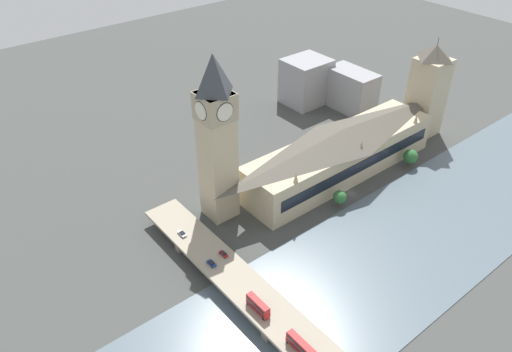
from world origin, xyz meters
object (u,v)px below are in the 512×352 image
(victoria_tower, at_px, (428,91))
(parliament_hall, at_px, (341,152))
(double_decker_bus_lead, at_px, (301,346))
(car_northbound_tail, at_px, (211,263))
(road_bridge, at_px, (279,321))
(clock_tower, at_px, (216,135))
(double_decker_bus_mid, at_px, (258,305))
(car_southbound_mid, at_px, (182,234))
(car_southbound_lead, at_px, (223,254))

(victoria_tower, bearing_deg, parliament_hall, 90.05)
(double_decker_bus_lead, distance_m, car_northbound_tail, 49.13)
(road_bridge, height_order, double_decker_bus_lead, double_decker_bus_lead)
(clock_tower, bearing_deg, victoria_tower, -95.03)
(parliament_hall, height_order, road_bridge, parliament_hall)
(double_decker_bus_mid, height_order, car_southbound_mid, double_decker_bus_mid)
(parliament_hall, relative_size, victoria_tower, 1.98)
(road_bridge, xyz_separation_m, double_decker_bus_mid, (7.02, 3.31, 3.78))
(parliament_hall, xyz_separation_m, road_bridge, (-53.06, 86.16, -7.32))
(parliament_hall, xyz_separation_m, victoria_tower, (0.06, -66.09, 12.87))
(clock_tower, bearing_deg, road_bridge, 161.30)
(victoria_tower, xyz_separation_m, car_northbound_tail, (-18.07, 155.41, -18.39))
(road_bridge, height_order, car_southbound_lead, car_southbound_lead)
(parliament_hall, relative_size, car_southbound_lead, 26.81)
(clock_tower, relative_size, victoria_tower, 1.36)
(parliament_hall, bearing_deg, car_southbound_lead, 101.44)
(double_decker_bus_mid, relative_size, car_southbound_mid, 2.42)
(clock_tower, relative_size, road_bridge, 0.47)
(road_bridge, xyz_separation_m, car_northbound_tail, (35.05, 3.16, 1.80))
(car_northbound_tail, bearing_deg, parliament_hall, -78.60)
(victoria_tower, xyz_separation_m, car_southbound_mid, (3.15, 155.07, -18.36))
(road_bridge, distance_m, car_southbound_mid, 56.37)
(road_bridge, bearing_deg, parliament_hall, -58.37)
(victoria_tower, relative_size, car_northbound_tail, 12.86)
(clock_tower, xyz_separation_m, double_decker_bus_lead, (-78.62, 24.95, -31.04))
(double_decker_bus_lead, xyz_separation_m, car_northbound_tail, (49.08, 0.07, -1.99))
(parliament_hall, distance_m, road_bridge, 101.45)
(car_southbound_lead, bearing_deg, road_bridge, 174.72)
(double_decker_bus_lead, bearing_deg, road_bridge, -12.41)
(victoria_tower, relative_size, road_bridge, 0.35)
(victoria_tower, relative_size, car_southbound_mid, 12.95)
(parliament_hall, bearing_deg, clock_tower, 79.84)
(road_bridge, height_order, car_southbound_mid, car_southbound_mid)
(victoria_tower, bearing_deg, double_decker_bus_lead, 113.38)
(victoria_tower, distance_m, double_decker_bus_mid, 163.08)
(parliament_hall, distance_m, victoria_tower, 67.34)
(road_bridge, relative_size, car_northbound_tail, 37.05)
(victoria_tower, xyz_separation_m, road_bridge, (-53.11, 152.25, -20.19))
(clock_tower, height_order, car_southbound_mid, clock_tower)
(car_southbound_lead, bearing_deg, double_decker_bus_lead, 172.71)
(victoria_tower, height_order, car_northbound_tail, victoria_tower)
(double_decker_bus_mid, bearing_deg, car_northbound_tail, -0.31)
(road_bridge, xyz_separation_m, car_southbound_mid, (56.27, 2.82, 1.82))
(double_decker_bus_lead, bearing_deg, double_decker_bus_mid, 0.61)
(victoria_tower, bearing_deg, car_southbound_mid, 88.84)
(double_decker_bus_lead, distance_m, double_decker_bus_mid, 21.06)
(car_northbound_tail, bearing_deg, victoria_tower, -83.37)
(double_decker_bus_lead, relative_size, car_southbound_mid, 2.78)
(double_decker_bus_lead, xyz_separation_m, double_decker_bus_mid, (21.06, 0.22, -0.00))
(car_southbound_lead, bearing_deg, double_decker_bus_mid, 167.17)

